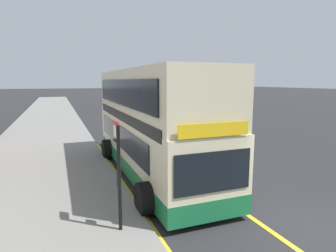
{
  "coord_description": "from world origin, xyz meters",
  "views": [
    {
      "loc": [
        -6.15,
        -5.13,
        3.94
      ],
      "look_at": [
        -0.89,
        8.33,
        1.66
      ],
      "focal_mm": 30.49,
      "sensor_mm": 36.0,
      "label": 1
    }
  ],
  "objects": [
    {
      "name": "parked_car_white_kerbside",
      "position": [
        4.58,
        50.04,
        0.8
      ],
      "size": [
        2.09,
        4.2,
        1.62
      ],
      "rotation": [
        0.0,
        0.0,
        0.03
      ],
      "color": "silver",
      "rests_on": "ground"
    },
    {
      "name": "parked_car_black_ahead",
      "position": [
        2.84,
        38.05,
        0.8
      ],
      "size": [
        2.09,
        4.2,
        1.62
      ],
      "rotation": [
        0.0,
        0.0,
        -0.04
      ],
      "color": "black",
      "rests_on": "ground"
    },
    {
      "name": "pavement_near",
      "position": [
        -7.0,
        32.0,
        0.07
      ],
      "size": [
        6.0,
        76.0,
        0.14
      ],
      "primitive_type": "cube",
      "color": "gray",
      "rests_on": "ground"
    },
    {
      "name": "bus_stop_sign",
      "position": [
        -4.79,
        1.8,
        1.77
      ],
      "size": [
        0.09,
        0.51,
        2.8
      ],
      "color": "black",
      "rests_on": "pavement_near"
    },
    {
      "name": "bus_bay_markings",
      "position": [
        -2.49,
        6.2,
        0.01
      ],
      "size": [
        3.03,
        14.01,
        0.01
      ],
      "color": "yellow",
      "rests_on": "ground"
    },
    {
      "name": "ground_plane",
      "position": [
        0.0,
        32.0,
        0.0
      ],
      "size": [
        260.0,
        260.0,
        0.0
      ],
      "primitive_type": "plane",
      "color": "#28282B"
    },
    {
      "name": "double_decker_bus",
      "position": [
        -2.46,
        6.33,
        2.06
      ],
      "size": [
        3.28,
        10.54,
        4.4
      ],
      "color": "beige",
      "rests_on": "ground"
    }
  ]
}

